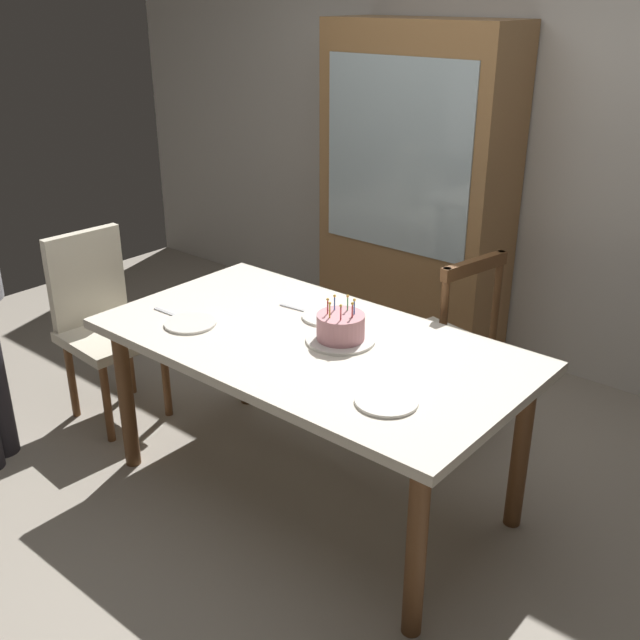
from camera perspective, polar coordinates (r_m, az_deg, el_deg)
The scene contains 12 objects.
ground at distance 3.39m, azimuth -0.66°, elevation -12.93°, with size 6.40×6.40×0.00m, color #9E9384.
back_wall at distance 4.35m, azimuth 15.83°, elevation 13.33°, with size 6.40×0.10×2.60m, color beige.
dining_table at distance 3.04m, azimuth -0.72°, elevation -2.92°, with size 1.76×0.95×0.74m.
birthday_cake at distance 2.97m, azimuth 1.59°, elevation -0.69°, with size 0.28×0.28×0.18m.
plate_near_celebrant at distance 3.18m, azimuth -9.87°, elevation -0.24°, with size 0.22×0.22×0.01m, color white.
plate_far_side at distance 3.20m, azimuth 0.58°, elevation 0.29°, with size 0.22×0.22×0.01m, color white.
plate_near_guest at distance 2.56m, azimuth 5.11°, elevation -6.18°, with size 0.22×0.22×0.01m, color white.
fork_near_celebrant at distance 3.31m, azimuth -11.50°, elevation 0.52°, with size 0.18×0.02×0.01m, color silver.
fork_far_side at distance 3.29m, azimuth -1.77°, elevation 0.86°, with size 0.18×0.02×0.01m, color silver.
chair_spindle_back at distance 3.64m, azimuth 9.11°, elevation -2.05°, with size 0.52×0.52×0.95m.
chair_upholstered at distance 3.90m, azimuth -16.31°, elevation 0.26°, with size 0.47×0.47×0.95m.
china_cabinet at distance 4.42m, azimuth 7.35°, elevation 9.56°, with size 1.10×0.45×1.90m.
Camera 1 is at (1.78, -2.05, 2.03)m, focal length 41.87 mm.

